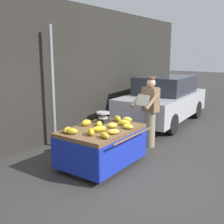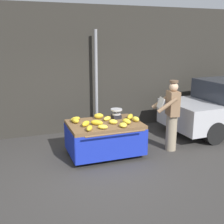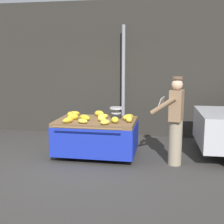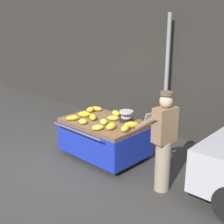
{
  "view_description": "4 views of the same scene",
  "coord_description": "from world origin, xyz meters",
  "px_view_note": "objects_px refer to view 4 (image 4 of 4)",
  "views": [
    {
      "loc": [
        -3.96,
        -2.41,
        2.26
      ],
      "look_at": [
        0.71,
        0.85,
        1.02
      ],
      "focal_mm": 43.93,
      "sensor_mm": 36.0,
      "label": 1
    },
    {
      "loc": [
        -1.72,
        -5.1,
        2.66
      ],
      "look_at": [
        0.34,
        0.61,
        1.07
      ],
      "focal_mm": 45.29,
      "sensor_mm": 36.0,
      "label": 2
    },
    {
      "loc": [
        1.65,
        -5.28,
        2.01
      ],
      "look_at": [
        0.56,
        0.73,
        0.97
      ],
      "focal_mm": 48.49,
      "sensor_mm": 36.0,
      "label": 3
    },
    {
      "loc": [
        4.48,
        -3.47,
        2.88
      ],
      "look_at": [
        0.55,
        0.64,
        1.08
      ],
      "focal_mm": 50.25,
      "sensor_mm": 36.0,
      "label": 4
    }
  ],
  "objects_px": {
    "banana_bunch_1": "(98,127)",
    "banana_bunch_9": "(104,122)",
    "banana_bunch_5": "(83,121)",
    "banana_bunch_8": "(111,126)",
    "banana_bunch_11": "(91,110)",
    "banana_cart": "(104,130)",
    "banana_bunch_10": "(113,118)",
    "banana_bunch_4": "(73,118)",
    "banana_bunch_6": "(93,117)",
    "banana_bunch_12": "(84,114)",
    "street_pole": "(167,79)",
    "weighing_scale": "(126,117)",
    "vendor_person": "(163,142)",
    "banana_bunch_0": "(131,125)",
    "banana_bunch_2": "(125,128)",
    "banana_bunch_7": "(96,109)",
    "banana_bunch_3": "(116,113)"
  },
  "relations": [
    {
      "from": "banana_bunch_2",
      "to": "vendor_person",
      "type": "distance_m",
      "value": 0.9
    },
    {
      "from": "banana_bunch_1",
      "to": "vendor_person",
      "type": "bearing_deg",
      "value": 8.8
    },
    {
      "from": "weighing_scale",
      "to": "vendor_person",
      "type": "relative_size",
      "value": 0.16
    },
    {
      "from": "banana_bunch_4",
      "to": "banana_bunch_6",
      "type": "xyz_separation_m",
      "value": [
        0.26,
        0.32,
        0.0
      ]
    },
    {
      "from": "street_pole",
      "to": "banana_bunch_5",
      "type": "relative_size",
      "value": 13.29
    },
    {
      "from": "weighing_scale",
      "to": "vendor_person",
      "type": "distance_m",
      "value": 1.32
    },
    {
      "from": "street_pole",
      "to": "banana_bunch_12",
      "type": "relative_size",
      "value": 11.25
    },
    {
      "from": "banana_cart",
      "to": "banana_bunch_10",
      "type": "height_order",
      "value": "banana_bunch_10"
    },
    {
      "from": "banana_bunch_9",
      "to": "banana_bunch_11",
      "type": "relative_size",
      "value": 0.87
    },
    {
      "from": "banana_bunch_3",
      "to": "banana_bunch_9",
      "type": "xyz_separation_m",
      "value": [
        0.17,
        -0.53,
        -0.01
      ]
    },
    {
      "from": "banana_bunch_8",
      "to": "banana_bunch_11",
      "type": "distance_m",
      "value": 1.17
    },
    {
      "from": "weighing_scale",
      "to": "banana_bunch_5",
      "type": "height_order",
      "value": "weighing_scale"
    },
    {
      "from": "banana_bunch_0",
      "to": "banana_bunch_1",
      "type": "relative_size",
      "value": 1.22
    },
    {
      "from": "street_pole",
      "to": "weighing_scale",
      "type": "xyz_separation_m",
      "value": [
        0.06,
        -1.45,
        -0.54
      ]
    },
    {
      "from": "banana_bunch_6",
      "to": "banana_bunch_9",
      "type": "height_order",
      "value": "banana_bunch_6"
    },
    {
      "from": "banana_bunch_7",
      "to": "banana_bunch_2",
      "type": "bearing_deg",
      "value": -21.49
    },
    {
      "from": "banana_bunch_1",
      "to": "banana_bunch_9",
      "type": "bearing_deg",
      "value": 113.75
    },
    {
      "from": "banana_bunch_1",
      "to": "vendor_person",
      "type": "distance_m",
      "value": 1.34
    },
    {
      "from": "banana_bunch_8",
      "to": "banana_bunch_9",
      "type": "xyz_separation_m",
      "value": [
        -0.29,
        0.09,
        -0.01
      ]
    },
    {
      "from": "banana_bunch_0",
      "to": "banana_bunch_8",
      "type": "height_order",
      "value": "banana_bunch_0"
    },
    {
      "from": "banana_bunch_1",
      "to": "banana_bunch_10",
      "type": "bearing_deg",
      "value": 105.46
    },
    {
      "from": "banana_bunch_3",
      "to": "banana_bunch_1",
      "type": "bearing_deg",
      "value": -69.9
    },
    {
      "from": "banana_bunch_6",
      "to": "banana_bunch_2",
      "type": "bearing_deg",
      "value": -3.02
    },
    {
      "from": "banana_bunch_2",
      "to": "banana_bunch_7",
      "type": "height_order",
      "value": "banana_bunch_2"
    },
    {
      "from": "banana_cart",
      "to": "banana_bunch_10",
      "type": "distance_m",
      "value": 0.32
    },
    {
      "from": "banana_bunch_5",
      "to": "banana_bunch_8",
      "type": "xyz_separation_m",
      "value": [
        0.62,
        0.16,
        0.01
      ]
    },
    {
      "from": "street_pole",
      "to": "banana_bunch_6",
      "type": "distance_m",
      "value": 1.97
    },
    {
      "from": "banana_bunch_8",
      "to": "banana_bunch_12",
      "type": "relative_size",
      "value": 1.0
    },
    {
      "from": "banana_bunch_5",
      "to": "banana_bunch_6",
      "type": "bearing_deg",
      "value": 96.93
    },
    {
      "from": "banana_bunch_5",
      "to": "banana_bunch_12",
      "type": "height_order",
      "value": "banana_bunch_12"
    },
    {
      "from": "weighing_scale",
      "to": "banana_bunch_0",
      "type": "bearing_deg",
      "value": -32.13
    },
    {
      "from": "street_pole",
      "to": "banana_bunch_4",
      "type": "bearing_deg",
      "value": -110.6
    },
    {
      "from": "banana_bunch_12",
      "to": "vendor_person",
      "type": "distance_m",
      "value": 2.08
    },
    {
      "from": "banana_cart",
      "to": "vendor_person",
      "type": "distance_m",
      "value": 1.65
    },
    {
      "from": "banana_cart",
      "to": "banana_bunch_2",
      "type": "distance_m",
      "value": 0.77
    },
    {
      "from": "banana_bunch_6",
      "to": "banana_bunch_12",
      "type": "xyz_separation_m",
      "value": [
        -0.26,
        -0.01,
        0.0
      ]
    },
    {
      "from": "banana_bunch_11",
      "to": "banana_cart",
      "type": "bearing_deg",
      "value": -18.71
    },
    {
      "from": "banana_bunch_3",
      "to": "banana_bunch_8",
      "type": "relative_size",
      "value": 0.87
    },
    {
      "from": "banana_bunch_8",
      "to": "banana_bunch_9",
      "type": "height_order",
      "value": "banana_bunch_8"
    },
    {
      "from": "banana_bunch_5",
      "to": "banana_bunch_12",
      "type": "distance_m",
      "value": 0.42
    },
    {
      "from": "banana_bunch_5",
      "to": "banana_bunch_9",
      "type": "relative_size",
      "value": 1.08
    },
    {
      "from": "banana_bunch_1",
      "to": "vendor_person",
      "type": "relative_size",
      "value": 0.14
    },
    {
      "from": "banana_bunch_5",
      "to": "banana_bunch_8",
      "type": "distance_m",
      "value": 0.64
    },
    {
      "from": "banana_bunch_2",
      "to": "banana_bunch_3",
      "type": "xyz_separation_m",
      "value": [
        -0.73,
        0.53,
        0.01
      ]
    },
    {
      "from": "banana_bunch_0",
      "to": "banana_bunch_6",
      "type": "distance_m",
      "value": 0.9
    },
    {
      "from": "street_pole",
      "to": "banana_bunch_7",
      "type": "distance_m",
      "value": 1.73
    },
    {
      "from": "street_pole",
      "to": "banana_bunch_7",
      "type": "bearing_deg",
      "value": -124.46
    },
    {
      "from": "banana_bunch_8",
      "to": "banana_bunch_12",
      "type": "distance_m",
      "value": 0.92
    },
    {
      "from": "banana_bunch_4",
      "to": "banana_bunch_8",
      "type": "xyz_separation_m",
      "value": [
        0.92,
        0.18,
        0.01
      ]
    },
    {
      "from": "banana_bunch_1",
      "to": "banana_bunch_6",
      "type": "relative_size",
      "value": 0.83
    }
  ]
}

